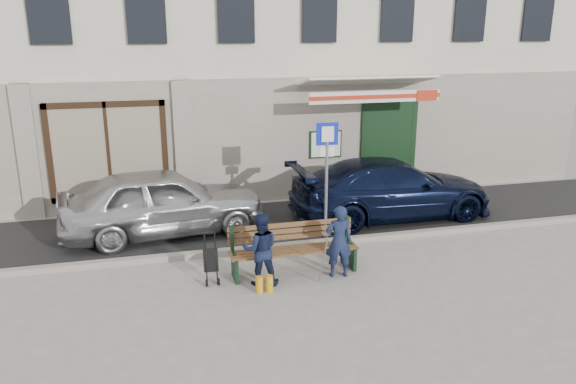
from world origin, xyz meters
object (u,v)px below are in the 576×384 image
object	(u,v)px
car_silver	(163,202)
parking_sign	(327,163)
woman	(261,249)
bench	(292,250)
stroller	(211,261)
man	(339,241)
car_navy	(391,189)

from	to	relation	value
car_silver	parking_sign	size ratio (longest dim) A/B	1.74
woman	bench	bearing A→B (deg)	-145.34
car_silver	woman	distance (m)	3.40
parking_sign	woman	distance (m)	2.81
car_silver	woman	bearing A→B (deg)	-159.71
bench	stroller	world-z (taller)	bench
bench	woman	distance (m)	0.76
car_silver	man	world-z (taller)	car_silver
parking_sign	car_navy	bearing A→B (deg)	28.21
parking_sign	man	world-z (taller)	parking_sign
man	woman	world-z (taller)	man
car_silver	man	bearing A→B (deg)	-142.30
car_silver	car_navy	xyz separation A→B (m)	(5.35, -0.15, -0.04)
woman	car_navy	bearing A→B (deg)	-135.02
bench	parking_sign	bearing A→B (deg)	53.07
parking_sign	woman	size ratio (longest dim) A/B	1.90
parking_sign	stroller	bearing A→B (deg)	-147.83
man	woman	size ratio (longest dim) A/B	1.02
bench	woman	bearing A→B (deg)	-153.22
man	parking_sign	bearing A→B (deg)	-94.04
parking_sign	stroller	xyz separation A→B (m)	(-2.67, -1.57, -1.29)
woman	stroller	world-z (taller)	woman
car_navy	woman	distance (m)	4.75
man	car_navy	bearing A→B (deg)	-122.01
car_navy	bench	size ratio (longest dim) A/B	2.04
parking_sign	woman	world-z (taller)	parking_sign
parking_sign	stroller	world-z (taller)	parking_sign
car_silver	bench	bearing A→B (deg)	-147.57
parking_sign	man	bearing A→B (deg)	-99.38
parking_sign	car_silver	bearing A→B (deg)	163.15
car_navy	stroller	xyz separation A→B (m)	(-4.64, -2.55, -0.32)
woman	man	bearing A→B (deg)	-172.85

